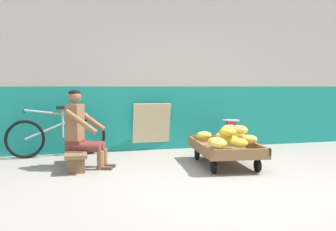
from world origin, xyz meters
TOP-DOWN VIEW (x-y plane):
  - ground_plane at (0.00, 0.00)m, footprint 80.00×80.00m
  - back_wall at (0.00, 2.87)m, footprint 16.00×0.30m
  - banana_cart at (0.54, 1.05)m, footprint 1.01×1.53m
  - banana_pile at (0.55, 0.93)m, footprint 0.98×1.38m
  - low_bench at (-1.64, 1.49)m, footprint 0.33×1.11m
  - vendor_seated at (-1.56, 1.46)m, footprint 0.74×0.62m
  - plastic_crate at (1.10, 2.05)m, footprint 0.36×0.28m
  - weighing_scale at (1.10, 2.04)m, footprint 0.30×0.30m
  - bicycle_near_left at (-1.92, 2.50)m, footprint 1.66×0.48m
  - sign_board at (-0.22, 2.66)m, footprint 0.70×0.22m

SIDE VIEW (x-z plane):
  - ground_plane at x=0.00m, z-range 0.00..0.00m
  - plastic_crate at x=1.10m, z-range 0.00..0.30m
  - low_bench at x=-1.64m, z-range 0.06..0.33m
  - banana_cart at x=0.54m, z-range 0.06..0.42m
  - bicycle_near_left at x=-1.92m, z-range -0.08..0.78m
  - sign_board at x=-0.22m, z-range 0.00..0.88m
  - weighing_scale at x=1.10m, z-range 0.31..0.60m
  - banana_pile at x=0.55m, z-range 0.33..0.59m
  - vendor_seated at x=-1.56m, z-range 0.00..1.14m
  - back_wall at x=0.00m, z-range 0.00..3.00m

